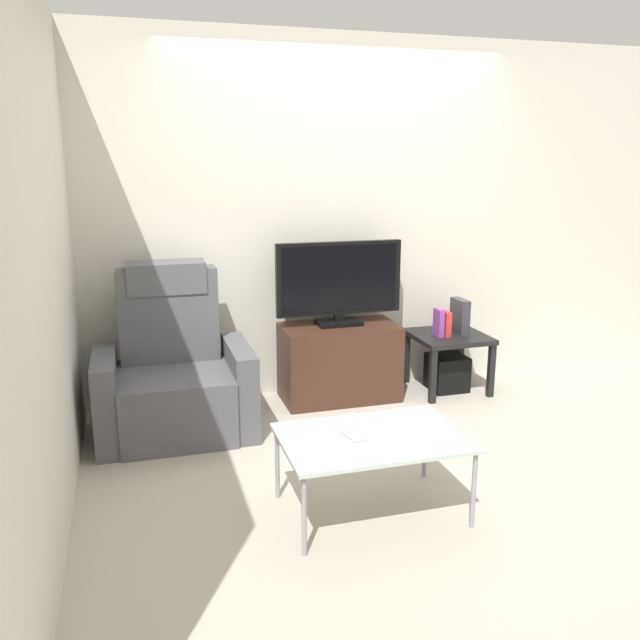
{
  "coord_description": "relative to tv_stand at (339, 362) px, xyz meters",
  "views": [
    {
      "loc": [
        -1.49,
        -3.52,
        1.73
      ],
      "look_at": [
        -0.31,
        0.5,
        0.7
      ],
      "focal_mm": 36.77,
      "sensor_mm": 36.0,
      "label": 1
    }
  ],
  "objects": [
    {
      "name": "coffee_table",
      "position": [
        -0.34,
        -1.58,
        0.1
      ],
      "size": [
        0.9,
        0.6,
        0.41
      ],
      "color": "#B2C6C1",
      "rests_on": "ground"
    },
    {
      "name": "book_leftmost",
      "position": [
        0.76,
        -0.06,
        0.26
      ],
      "size": [
        0.04,
        0.11,
        0.21
      ],
      "primitive_type": "cube",
      "color": "purple",
      "rests_on": "side_table"
    },
    {
      "name": "book_middle",
      "position": [
        0.81,
        -0.06,
        0.25
      ],
      "size": [
        0.05,
        0.13,
        0.19
      ],
      "primitive_type": "cube",
      "color": "red",
      "rests_on": "side_table"
    },
    {
      "name": "recliner_armchair",
      "position": [
        -1.21,
        -0.24,
        0.09
      ],
      "size": [
        0.98,
        0.78,
        1.08
      ],
      "rotation": [
        0.0,
        0.0,
        -0.21
      ],
      "color": "#515156",
      "rests_on": "ground"
    },
    {
      "name": "television",
      "position": [
        0.0,
        0.02,
        0.6
      ],
      "size": [
        0.92,
        0.2,
        0.6
      ],
      "color": "black",
      "rests_on": "tv_stand"
    },
    {
      "name": "subwoofer_box",
      "position": [
        0.86,
        -0.04,
        -0.15
      ],
      "size": [
        0.27,
        0.27,
        0.27
      ],
      "primitive_type": "cube",
      "color": "black",
      "rests_on": "ground"
    },
    {
      "name": "wall_side",
      "position": [
        -1.82,
        -0.85,
        1.02
      ],
      "size": [
        0.06,
        4.48,
        2.6
      ],
      "primitive_type": "cube",
      "color": "beige",
      "rests_on": "ground"
    },
    {
      "name": "ground_plane",
      "position": [
        0.06,
        -0.85,
        -0.28
      ],
      "size": [
        6.4,
        6.4,
        0.0
      ],
      "primitive_type": "plane",
      "color": "#B2A899"
    },
    {
      "name": "game_console",
      "position": [
        0.95,
        -0.03,
        0.29
      ],
      "size": [
        0.07,
        0.2,
        0.26
      ],
      "primitive_type": "cube",
      "color": "#333338",
      "rests_on": "side_table"
    },
    {
      "name": "tv_stand",
      "position": [
        0.0,
        0.0,
        0.0
      ],
      "size": [
        0.84,
        0.44,
        0.56
      ],
      "color": "#3D2319",
      "rests_on": "ground"
    },
    {
      "name": "wall_back",
      "position": [
        0.06,
        0.28,
        1.02
      ],
      "size": [
        6.4,
        0.06,
        2.6
      ],
      "primitive_type": "cube",
      "color": "beige",
      "rests_on": "ground"
    },
    {
      "name": "cell_phone",
      "position": [
        -0.43,
        -1.56,
        0.13
      ],
      "size": [
        0.1,
        0.16,
        0.01
      ],
      "primitive_type": "cube",
      "rotation": [
        0.0,
        0.0,
        0.24
      ],
      "color": "#B7B7BC",
      "rests_on": "coffee_table"
    },
    {
      "name": "side_table",
      "position": [
        0.86,
        -0.04,
        0.09
      ],
      "size": [
        0.54,
        0.54,
        0.44
      ],
      "color": "black",
      "rests_on": "ground"
    }
  ]
}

